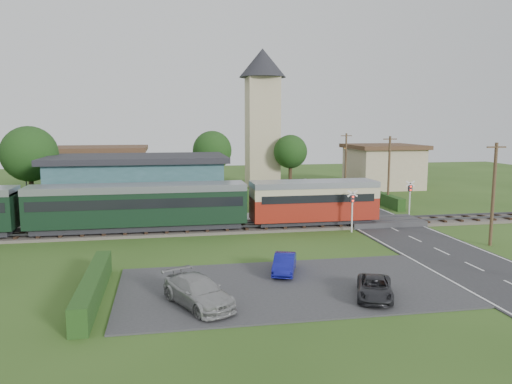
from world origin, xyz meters
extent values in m
plane|color=#2D4C19|center=(0.00, 0.00, 0.00)|extent=(120.00, 120.00, 0.00)
cube|color=#4C443D|center=(0.00, 2.00, 0.10)|extent=(76.00, 3.20, 0.20)
cube|color=#3F3F47|center=(0.00, 1.28, 0.42)|extent=(76.00, 0.08, 0.15)
cube|color=#3F3F47|center=(0.00, 2.72, 0.42)|extent=(76.00, 0.08, 0.15)
cube|color=#28282B|center=(10.00, 0.00, 0.03)|extent=(6.00, 70.00, 0.05)
cube|color=#333335|center=(-1.50, -12.00, 0.04)|extent=(17.00, 9.00, 0.08)
cube|color=#333335|center=(10.00, 2.00, 0.23)|extent=(6.20, 3.40, 0.45)
cube|color=gray|center=(-10.00, 5.20, 0.23)|extent=(30.00, 3.00, 0.45)
cube|color=tan|center=(-18.00, 5.20, 1.65)|extent=(2.00, 2.00, 2.40)
cube|color=#232328|center=(-18.00, 5.20, 2.93)|extent=(2.30, 2.30, 0.15)
cube|color=#426E79|center=(-10.00, 11.00, 2.40)|extent=(15.00, 8.00, 4.80)
cube|color=#232328|center=(-10.00, 11.00, 5.05)|extent=(16.00, 9.00, 0.50)
cube|color=#232328|center=(-10.00, 7.06, 1.10)|extent=(1.20, 0.12, 2.20)
cube|color=black|center=(-15.00, 7.06, 2.40)|extent=(1.00, 0.12, 1.20)
cube|color=black|center=(-13.00, 7.06, 2.40)|extent=(1.00, 0.12, 1.20)
cube|color=black|center=(-7.00, 7.06, 2.40)|extent=(1.00, 0.12, 1.20)
cube|color=black|center=(-5.00, 7.06, 2.40)|extent=(1.00, 0.12, 1.20)
cube|color=#232328|center=(4.08, 2.00, 0.59)|extent=(9.00, 2.20, 0.50)
cube|color=maroon|center=(4.08, 2.00, 1.59)|extent=(10.00, 2.80, 1.80)
cube|color=#C0B48C|center=(4.08, 2.00, 2.84)|extent=(10.00, 2.82, 0.90)
cube|color=black|center=(4.08, 2.00, 2.49)|extent=(9.00, 2.88, 0.60)
cube|color=#9094A0|center=(4.08, 2.00, 3.49)|extent=(10.00, 2.90, 0.45)
cube|color=#232328|center=(-9.52, 2.00, 0.59)|extent=(15.20, 2.20, 0.50)
cube|color=black|center=(-9.52, 2.00, 2.09)|extent=(16.00, 2.80, 2.60)
cube|color=black|center=(-9.52, 2.00, 2.49)|extent=(15.40, 2.86, 0.70)
cube|color=#9094A0|center=(-9.52, 2.00, 3.49)|extent=(16.00, 2.90, 0.50)
cube|color=tan|center=(5.00, 28.00, 7.00)|extent=(4.00, 4.00, 14.00)
cone|color=#232328|center=(5.00, 28.00, 15.80)|extent=(6.00, 6.00, 3.60)
cube|color=tan|center=(-15.00, 25.00, 2.50)|extent=(10.00, 8.00, 5.00)
cube|color=#472D1E|center=(-15.00, 25.00, 5.25)|extent=(10.80, 8.80, 0.50)
cube|color=tan|center=(20.00, 24.00, 2.50)|extent=(8.00, 8.00, 5.00)
cube|color=#472D1E|center=(20.00, 24.00, 5.25)|extent=(8.80, 8.80, 0.50)
cube|color=#193814|center=(-11.00, -12.00, 0.60)|extent=(0.80, 9.00, 1.20)
cube|color=#193814|center=(14.20, 16.00, 0.60)|extent=(0.80, 18.00, 1.20)
cube|color=#193814|center=(-10.00, 15.50, 0.65)|extent=(22.00, 0.80, 1.30)
cylinder|color=#332316|center=(-20.00, 14.00, 2.06)|extent=(0.44, 0.44, 4.12)
sphere|color=#143311|center=(-20.00, 14.00, 5.40)|extent=(5.20, 5.20, 5.20)
cylinder|color=#332316|center=(-2.00, 23.00, 1.93)|extent=(0.44, 0.44, 3.85)
sphere|color=#143311|center=(-2.00, 23.00, 5.04)|extent=(4.60, 4.60, 4.60)
cylinder|color=#332316|center=(8.00, 25.00, 1.79)|extent=(0.44, 0.44, 3.58)
sphere|color=#143311|center=(8.00, 25.00, 4.68)|extent=(4.20, 4.20, 4.20)
cylinder|color=#473321|center=(14.20, -6.00, 3.50)|extent=(0.22, 0.22, 7.00)
cube|color=#473321|center=(14.20, -6.00, 6.70)|extent=(1.40, 0.10, 0.10)
cylinder|color=#473321|center=(14.20, 10.00, 3.50)|extent=(0.22, 0.22, 7.00)
cube|color=#473321|center=(14.20, 10.00, 6.70)|extent=(1.40, 0.10, 0.10)
cylinder|color=#473321|center=(14.20, 22.00, 3.50)|extent=(0.22, 0.22, 7.00)
cube|color=#473321|center=(14.20, 22.00, 6.70)|extent=(1.40, 0.10, 0.10)
cylinder|color=silver|center=(6.40, -0.40, 1.50)|extent=(0.12, 0.12, 3.00)
cube|color=#232328|center=(6.40, -0.40, 2.60)|extent=(0.35, 0.18, 0.55)
sphere|color=#FF190C|center=(6.40, -0.52, 2.75)|extent=(0.14, 0.14, 0.14)
sphere|color=#FF190C|center=(6.40, -0.52, 2.45)|extent=(0.14, 0.14, 0.14)
cube|color=silver|center=(6.40, -0.40, 3.00)|extent=(0.84, 0.05, 0.55)
cube|color=silver|center=(6.40, -0.40, 3.00)|extent=(0.84, 0.05, 0.55)
cylinder|color=silver|center=(13.60, 4.40, 1.50)|extent=(0.12, 0.12, 3.00)
cube|color=#232328|center=(13.60, 4.40, 2.60)|extent=(0.35, 0.18, 0.55)
sphere|color=#FF190C|center=(13.60, 4.28, 2.75)|extent=(0.14, 0.14, 0.14)
sphere|color=#FF190C|center=(13.60, 4.28, 2.45)|extent=(0.14, 0.14, 0.14)
cube|color=silver|center=(13.60, 4.40, 3.00)|extent=(0.84, 0.05, 0.55)
cube|color=silver|center=(13.60, 4.40, 3.00)|extent=(0.84, 0.05, 0.55)
cylinder|color=#3F3F47|center=(-22.00, 20.00, 2.50)|extent=(0.14, 0.14, 5.00)
sphere|color=orange|center=(-22.00, 20.00, 5.00)|extent=(0.30, 0.30, 0.30)
cylinder|color=#3F3F47|center=(16.00, 27.00, 2.50)|extent=(0.14, 0.14, 5.00)
sphere|color=orange|center=(16.00, 27.00, 5.00)|extent=(0.30, 0.30, 0.30)
imported|color=#2349A0|center=(9.33, 13.15, 0.60)|extent=(3.46, 2.45, 1.09)
imported|color=navy|center=(-1.15, -9.82, 0.61)|extent=(2.08, 3.41, 1.06)
imported|color=#9A9A9A|center=(-6.17, -13.92, 0.73)|extent=(3.58, 4.83, 1.30)
imported|color=#26262A|center=(2.14, -14.41, 0.57)|extent=(2.78, 3.84, 0.97)
imported|color=gray|center=(-3.82, 4.54, 1.32)|extent=(0.74, 0.61, 1.73)
imported|color=gray|center=(-14.38, 4.88, 1.32)|extent=(0.68, 0.86, 1.73)
camera|label=1|loc=(-7.49, -35.78, 8.35)|focal=35.00mm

